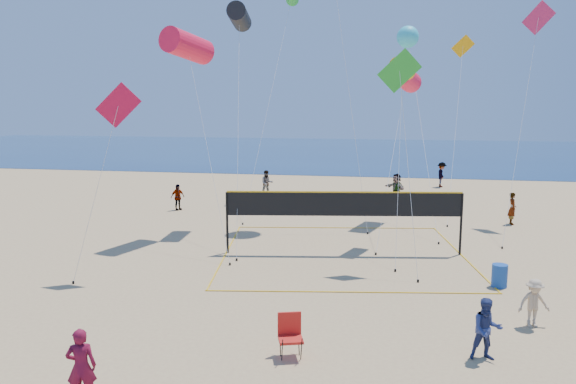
% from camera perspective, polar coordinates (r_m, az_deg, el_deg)
% --- Properties ---
extents(ocean, '(140.00, 50.00, 0.03)m').
position_cam_1_polar(ocean, '(73.74, 8.42, 4.06)').
color(ocean, navy).
rests_on(ocean, ground).
extents(woman, '(0.72, 0.60, 1.70)m').
position_cam_1_polar(woman, '(13.20, -20.26, -16.32)').
color(woman, maroon).
rests_on(woman, ground).
extents(bystander_a, '(0.85, 0.70, 1.59)m').
position_cam_1_polar(bystander_a, '(15.23, 19.54, -13.01)').
color(bystander_a, navy).
rests_on(bystander_a, ground).
extents(bystander_b, '(1.01, 0.72, 1.41)m').
position_cam_1_polar(bystander_b, '(17.85, 23.70, -10.27)').
color(bystander_b, tan).
rests_on(bystander_b, ground).
extents(far_person_0, '(0.86, 0.96, 1.57)m').
position_cam_1_polar(far_person_0, '(34.15, -11.15, -0.52)').
color(far_person_0, gray).
rests_on(far_person_0, ground).
extents(far_person_1, '(1.55, 1.73, 1.90)m').
position_cam_1_polar(far_person_1, '(36.50, 10.94, 0.37)').
color(far_person_1, gray).
rests_on(far_person_1, ground).
extents(far_person_2, '(0.43, 0.64, 1.70)m').
position_cam_1_polar(far_person_2, '(31.87, 21.82, -1.57)').
color(far_person_2, gray).
rests_on(far_person_2, ground).
extents(far_person_3, '(1.03, 0.92, 1.75)m').
position_cam_1_polar(far_person_3, '(38.73, -2.15, 0.92)').
color(far_person_3, gray).
rests_on(far_person_3, ground).
extents(far_person_4, '(0.91, 1.33, 1.90)m').
position_cam_1_polar(far_person_4, '(44.17, 15.34, 1.71)').
color(far_person_4, gray).
rests_on(far_person_4, ground).
extents(camp_chair, '(0.74, 0.86, 1.24)m').
position_cam_1_polar(camp_chair, '(14.65, 0.21, -14.07)').
color(camp_chair, red).
rests_on(camp_chair, ground).
extents(trash_barrel, '(0.71, 0.71, 0.80)m').
position_cam_1_polar(trash_barrel, '(21.15, 20.69, -7.96)').
color(trash_barrel, '#18469C').
rests_on(trash_barrel, ground).
extents(volleyball_net, '(11.46, 11.34, 2.70)m').
position_cam_1_polar(volleyball_net, '(23.77, 5.67, -1.90)').
color(volleyball_net, black).
rests_on(volleyball_net, ground).
extents(kite_0, '(4.15, 6.00, 9.71)m').
position_cam_1_polar(kite_0, '(26.96, -10.18, 14.38)').
color(kite_0, '#FB173C').
rests_on(kite_0, ground).
extents(kite_1, '(2.19, 7.86, 11.22)m').
position_cam_1_polar(kite_1, '(29.34, -4.97, 17.30)').
color(kite_1, black).
rests_on(kite_1, ground).
extents(kite_2, '(1.22, 5.65, 8.32)m').
position_cam_1_polar(kite_2, '(25.75, 11.55, 12.14)').
color(kite_2, '#FFAC0D').
rests_on(kite_2, ground).
extents(kite_3, '(2.18, 1.67, 7.11)m').
position_cam_1_polar(kite_3, '(21.22, -17.04, 7.67)').
color(kite_3, red).
rests_on(kite_3, ground).
extents(kite_4, '(1.74, 2.41, 8.41)m').
position_cam_1_polar(kite_4, '(22.04, 11.34, 11.08)').
color(kite_4, green).
rests_on(kite_4, ground).
extents(kite_5, '(3.13, 7.05, 11.56)m').
position_cam_1_polar(kite_5, '(32.49, 23.94, 14.86)').
color(kite_5, '#C8245A').
rests_on(kite_5, ground).
extents(kite_7, '(2.21, 10.58, 10.93)m').
position_cam_1_polar(kite_7, '(35.70, 12.07, 15.14)').
color(kite_7, '#35CDE6').
rests_on(kite_7, ground).
extents(kite_9, '(2.18, 9.29, 10.69)m').
position_cam_1_polar(kite_9, '(38.20, 17.26, 12.87)').
color(kite_9, '#FFAC0D').
rests_on(kite_9, ground).
extents(kite_10, '(2.11, 9.01, 8.36)m').
position_cam_1_polar(kite_10, '(30.88, 11.89, 11.21)').
color(kite_10, '#FB173C').
rests_on(kite_10, ground).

